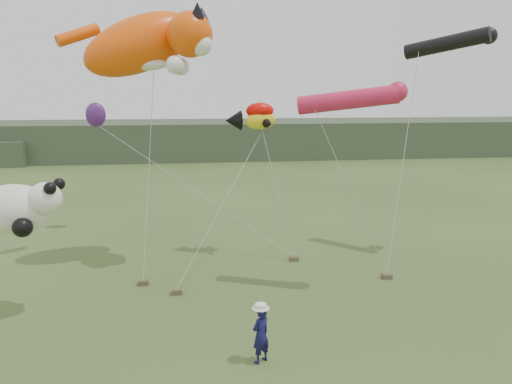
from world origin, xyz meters
TOP-DOWN VIEW (x-y plane):
  - ground at (0.00, 0.00)m, footprint 120.00×120.00m
  - headland at (-3.11, 44.69)m, footprint 90.00×13.00m
  - festival_attendant at (0.40, -0.86)m, footprint 0.70×0.66m
  - sandbag_anchors at (-1.08, 4.88)m, footprint 16.15×4.62m
  - cat_kite at (-2.79, 8.05)m, footprint 6.42×3.63m
  - fish_kite at (1.31, 8.57)m, footprint 2.32×1.55m
  - tube_kites at (7.36, 5.93)m, footprint 9.35×6.37m
  - panda_kite at (-6.85, 3.19)m, footprint 2.81×1.82m
  - misc_kites at (-2.96, 11.69)m, footprint 8.99×5.94m

SIDE VIEW (x-z plane):
  - ground at x=0.00m, z-range 0.00..0.00m
  - sandbag_anchors at x=-1.08m, z-range 0.00..0.19m
  - festival_attendant at x=0.40m, z-range 0.00..1.60m
  - headland at x=-3.11m, z-range -0.08..3.92m
  - panda_kite at x=-6.85m, z-range 2.77..4.51m
  - fish_kite at x=1.31m, z-range 5.49..6.67m
  - misc_kites at x=-2.96m, z-range 5.61..6.95m
  - tube_kites at x=7.36m, z-range 6.49..10.01m
  - cat_kite at x=-2.79m, z-range 7.34..11.13m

